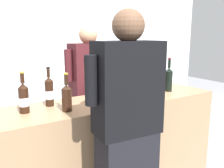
{
  "coord_description": "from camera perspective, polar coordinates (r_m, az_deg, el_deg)",
  "views": [
    {
      "loc": [
        -1.19,
        -1.88,
        1.55
      ],
      "look_at": [
        -0.02,
        0.0,
        1.1
      ],
      "focal_mm": 38.84,
      "sensor_mm": 36.0,
      "label": 1
    }
  ],
  "objects": [
    {
      "name": "wine_bottle_5",
      "position": [
        2.67,
        13.19,
        1.23
      ],
      "size": [
        0.08,
        0.08,
        0.36
      ],
      "color": "black",
      "rests_on": "counter"
    },
    {
      "name": "wine_glass",
      "position": [
        2.25,
        3.43,
        -0.65
      ],
      "size": [
        0.07,
        0.07,
        0.19
      ],
      "color": "silver",
      "rests_on": "counter"
    },
    {
      "name": "wine_bottle_1",
      "position": [
        2.5,
        7.24,
        0.34
      ],
      "size": [
        0.08,
        0.08,
        0.33
      ],
      "color": "black",
      "rests_on": "counter"
    },
    {
      "name": "person_guest",
      "position": [
        1.76,
        3.52,
        -12.43
      ],
      "size": [
        0.61,
        0.28,
        1.72
      ],
      "color": "black",
      "rests_on": "ground_plane"
    },
    {
      "name": "wine_bottle_0",
      "position": [
        2.69,
        8.84,
        1.52
      ],
      "size": [
        0.08,
        0.08,
        0.36
      ],
      "color": "black",
      "rests_on": "counter"
    },
    {
      "name": "wall_back",
      "position": [
        4.63,
        -17.24,
        9.22
      ],
      "size": [
        8.0,
        0.1,
        2.8
      ],
      "primitive_type": "cube",
      "color": "silver",
      "rests_on": "ground_plane"
    },
    {
      "name": "counter",
      "position": [
        2.47,
        0.44,
        -14.29
      ],
      "size": [
        2.16,
        0.58,
        0.95
      ],
      "primitive_type": "cube",
      "color": "#9E7A56",
      "rests_on": "ground_plane"
    },
    {
      "name": "wine_bottle_4",
      "position": [
        2.13,
        -14.56,
        -1.75
      ],
      "size": [
        0.07,
        0.07,
        0.34
      ],
      "color": "black",
      "rests_on": "counter"
    },
    {
      "name": "person_server",
      "position": [
        2.81,
        -5.34,
        -3.8
      ],
      "size": [
        0.57,
        0.25,
        1.65
      ],
      "color": "black",
      "rests_on": "ground_plane"
    },
    {
      "name": "wine_bottle_2",
      "position": [
        2.0,
        -20.07,
        -3.1
      ],
      "size": [
        0.08,
        0.08,
        0.33
      ],
      "color": "black",
      "rests_on": "counter"
    },
    {
      "name": "wine_bottle_3",
      "position": [
        2.45,
        2.84,
        0.26
      ],
      "size": [
        0.09,
        0.09,
        0.33
      ],
      "color": "black",
      "rests_on": "counter"
    },
    {
      "name": "potted_shrub",
      "position": [
        3.9,
        6.23,
        -0.69
      ],
      "size": [
        0.52,
        0.52,
        1.15
      ],
      "color": "brown",
      "rests_on": "ground_plane"
    },
    {
      "name": "wine_bottle_6",
      "position": [
        1.96,
        -10.62,
        -2.99
      ],
      "size": [
        0.08,
        0.08,
        0.31
      ],
      "color": "black",
      "rests_on": "counter"
    }
  ]
}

